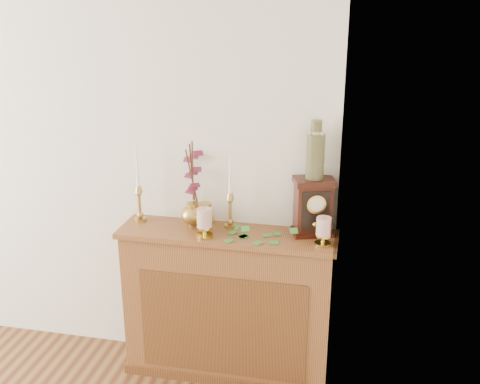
% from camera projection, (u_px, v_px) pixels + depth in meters
% --- Properties ---
extents(console_shelf, '(1.24, 0.34, 0.93)m').
position_uv_depth(console_shelf, '(228.00, 308.00, 3.32)').
color(console_shelf, brown).
rests_on(console_shelf, ground).
extents(candlestick_left, '(0.07, 0.07, 0.44)m').
position_uv_depth(candlestick_left, '(139.00, 198.00, 3.27)').
color(candlestick_left, '#B09446').
rests_on(candlestick_left, console_shelf).
extents(candlestick_center, '(0.07, 0.07, 0.43)m').
position_uv_depth(candlestick_center, '(230.00, 205.00, 3.18)').
color(candlestick_center, '#B09446').
rests_on(candlestick_center, console_shelf).
extents(bud_vase, '(0.11, 0.11, 0.17)m').
position_uv_depth(bud_vase, '(206.00, 218.00, 3.14)').
color(bud_vase, '#B09446').
rests_on(bud_vase, console_shelf).
extents(ginger_jar, '(0.21, 0.23, 0.52)m').
position_uv_depth(ginger_jar, '(194.00, 185.00, 3.21)').
color(ginger_jar, '#B09446').
rests_on(ginger_jar, console_shelf).
extents(pillar_candle_left, '(0.09, 0.09, 0.18)m').
position_uv_depth(pillar_candle_left, '(205.00, 221.00, 3.06)').
color(pillar_candle_left, gold).
rests_on(pillar_candle_left, console_shelf).
extents(pillar_candle_right, '(0.09, 0.09, 0.17)m').
position_uv_depth(pillar_candle_right, '(323.00, 230.00, 2.96)').
color(pillar_candle_right, gold).
rests_on(pillar_candle_right, console_shelf).
extents(ivy_garland, '(0.46, 0.19, 0.08)m').
position_uv_depth(ivy_garland, '(265.00, 237.00, 3.05)').
color(ivy_garland, '#2F772D').
rests_on(ivy_garland, console_shelf).
extents(mantel_clock, '(0.25, 0.21, 0.33)m').
position_uv_depth(mantel_clock, '(313.00, 207.00, 3.09)').
color(mantel_clock, '#350F0A').
rests_on(mantel_clock, console_shelf).
extents(ceramic_vase, '(0.10, 0.10, 0.32)m').
position_uv_depth(ceramic_vase, '(315.00, 153.00, 2.99)').
color(ceramic_vase, '#172E24').
rests_on(ceramic_vase, mantel_clock).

